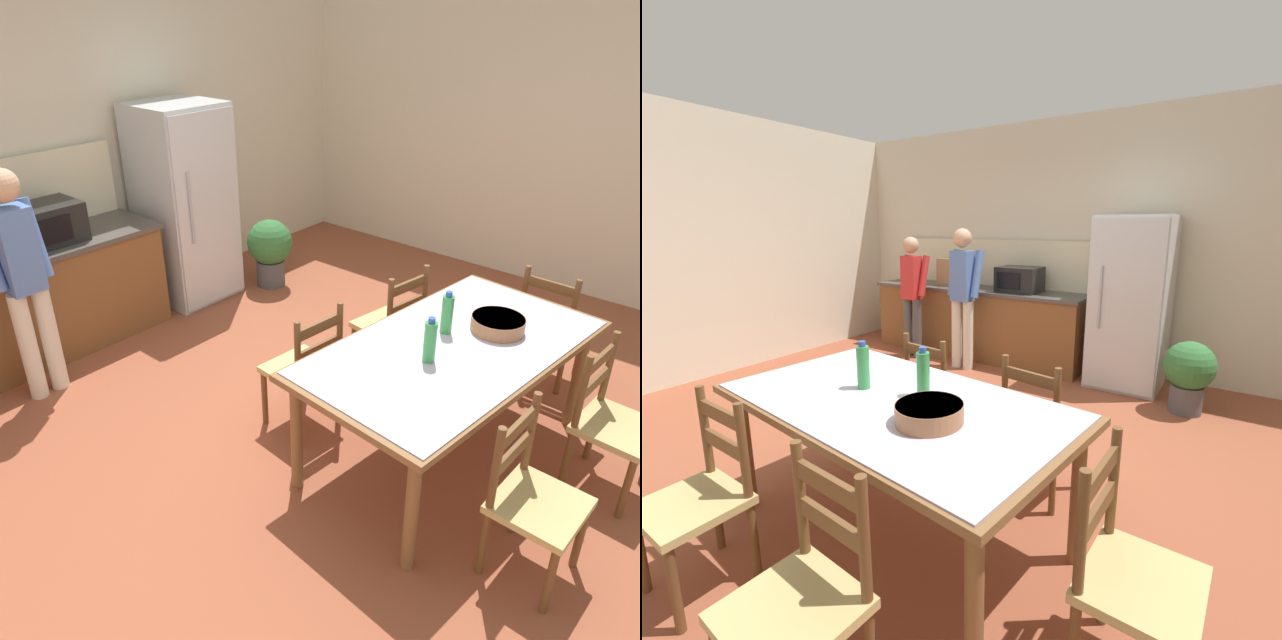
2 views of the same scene
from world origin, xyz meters
The scene contains 16 objects.
ground_plane centered at (0.00, 0.00, 0.00)m, with size 8.32×8.32×0.00m, color brown.
wall_back centered at (0.00, 2.66, 1.45)m, with size 6.52×0.12×2.90m, color beige.
wall_right centered at (3.26, 0.00, 1.45)m, with size 0.12×5.20×2.90m, color beige.
refrigerator centered at (0.76, 2.19, 0.89)m, with size 0.72×0.73×1.78m.
microwave centered at (-0.53, 2.21, 1.04)m, with size 0.50×0.39×0.30m.
dining_table centered at (0.27, -0.87, 0.71)m, with size 2.02×1.22×0.79m.
bottle_near_centre centered at (0.03, -0.85, 0.91)m, with size 0.07×0.07×0.27m.
bottle_off_centre centered at (0.37, -0.75, 0.91)m, with size 0.07×0.07×0.27m.
serving_bowl centered at (0.59, -0.98, 0.84)m, with size 0.32×0.32×0.09m.
chair_side_far_right centered at (0.77, -0.11, 0.44)m, with size 0.47×0.46×0.91m.
chair_side_far_left centered at (-0.09, -0.02, 0.44)m, with size 0.46×0.44×0.91m.
chair_side_near_left centered at (-0.25, -1.63, 0.44)m, with size 0.43×0.41×0.91m.
chair_head_end centered at (1.52, -1.00, 0.44)m, with size 0.41×0.43×0.91m.
chair_side_near_right centered at (0.62, -1.72, 0.44)m, with size 0.44×0.43×0.91m.
person_at_counter centered at (-1.00, 1.69, 0.93)m, with size 0.41×0.29×1.65m.
potted_plant centered at (1.40, 1.76, 0.39)m, with size 0.44×0.44×0.67m.
Camera 1 is at (-2.62, -2.31, 2.62)m, focal length 35.00 mm.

